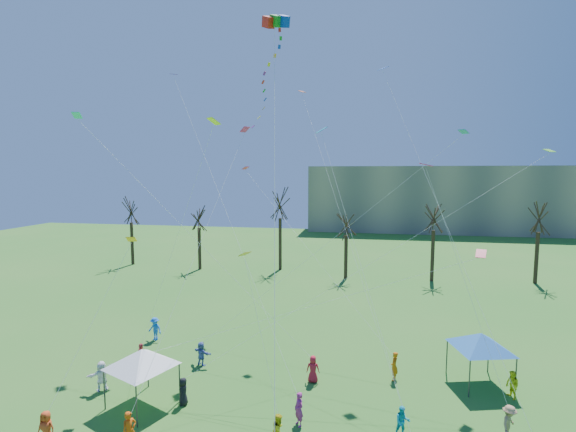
% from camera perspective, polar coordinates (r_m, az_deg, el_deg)
% --- Properties ---
extents(distant_building, '(60.00, 14.00, 15.00)m').
position_cam_1_polar(distant_building, '(99.66, 20.80, 2.29)').
color(distant_building, gray).
rests_on(distant_building, ground).
extents(bare_tree_row, '(69.53, 9.00, 11.24)m').
position_cam_1_polar(bare_tree_row, '(52.35, 9.24, -0.81)').
color(bare_tree_row, black).
rests_on(bare_tree_row, ground).
extents(big_box_kite, '(2.35, 7.44, 24.30)m').
position_cam_1_polar(big_box_kite, '(26.07, -2.38, 18.76)').
color(big_box_kite, red).
rests_on(big_box_kite, ground).
extents(canopy_tent_white, '(4.09, 4.09, 3.34)m').
position_cam_1_polar(canopy_tent_white, '(25.49, -20.11, -18.43)').
color(canopy_tent_white, '#3F3F44').
rests_on(canopy_tent_white, ground).
extents(canopy_tent_blue, '(4.29, 4.29, 3.32)m').
position_cam_1_polar(canopy_tent_blue, '(28.92, 25.73, -15.71)').
color(canopy_tent_blue, '#3F3F44').
rests_on(canopy_tent_blue, ground).
extents(festival_crowd, '(26.06, 13.33, 1.85)m').
position_cam_1_polar(festival_crowd, '(25.14, -2.71, -23.38)').
color(festival_crowd, '#CB4119').
rests_on(festival_crowd, ground).
extents(small_kites_aloft, '(29.40, 17.78, 31.74)m').
position_cam_1_polar(small_kites_aloft, '(27.41, 2.00, 7.28)').
color(small_kites_aloft, '#FFB00D').
rests_on(small_kites_aloft, ground).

